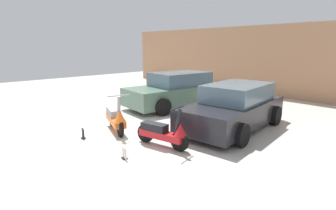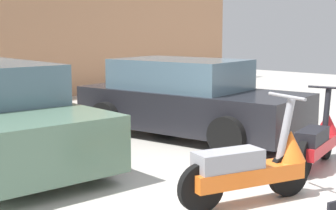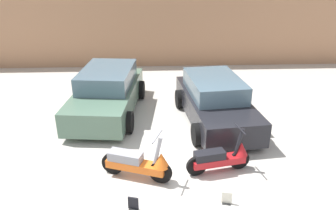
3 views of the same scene
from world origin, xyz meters
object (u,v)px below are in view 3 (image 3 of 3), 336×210
at_px(car_rear_center, 215,101).
at_px(placard_near_left_scooter, 133,204).
at_px(scooter_front_right, 221,157).
at_px(car_rear_left, 107,92).
at_px(scooter_front_left, 139,163).
at_px(placard_near_right_scooter, 227,198).

distance_m(car_rear_center, placard_near_left_scooter, 4.22).
relative_size(scooter_front_right, car_rear_left, 0.35).
bearing_deg(car_rear_left, car_rear_center, 82.00).
height_order(car_rear_left, placard_near_left_scooter, car_rear_left).
xyz_separation_m(scooter_front_left, placard_near_left_scooter, (-0.08, -0.94, -0.28)).
height_order(car_rear_center, placard_near_right_scooter, car_rear_center).
bearing_deg(car_rear_center, placard_near_left_scooter, -37.17).
bearing_deg(scooter_front_right, car_rear_center, 71.62).
relative_size(car_rear_center, placard_near_left_scooter, 15.01).
bearing_deg(placard_near_left_scooter, scooter_front_left, 85.11).
bearing_deg(scooter_front_left, placard_near_right_scooter, -7.57).
distance_m(scooter_front_left, placard_near_right_scooter, 1.92).
xyz_separation_m(car_rear_left, placard_near_right_scooter, (2.75, -4.31, -0.52)).
distance_m(car_rear_left, car_rear_center, 3.22).
relative_size(scooter_front_right, placard_near_left_scooter, 5.52).
bearing_deg(placard_near_right_scooter, car_rear_center, 83.86).
bearing_deg(car_rear_left, scooter_front_left, 23.13).
bearing_deg(placard_near_left_scooter, car_rear_center, 59.18).
relative_size(scooter_front_left, placard_near_left_scooter, 5.82).
distance_m(scooter_front_right, placard_near_right_scooter, 1.08).
xyz_separation_m(scooter_front_left, placard_near_right_scooter, (1.69, -0.87, -0.28)).
xyz_separation_m(car_rear_left, car_rear_center, (3.13, -0.78, -0.03)).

